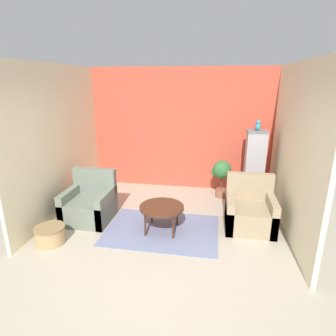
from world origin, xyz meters
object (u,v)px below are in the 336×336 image
object	(u,v)px
coffee_table	(162,208)
armchair_left	(90,205)
wicker_basket	(50,234)
armchair_right	(250,212)
parrot	(258,126)
birdcage	(254,169)
potted_plant	(222,173)

from	to	relation	value
coffee_table	armchair_left	distance (m)	1.39
armchair_left	wicker_basket	bearing A→B (deg)	-107.15
armchair_left	armchair_right	world-z (taller)	same
parrot	birdcage	bearing A→B (deg)	-90.00
coffee_table	potted_plant	bearing A→B (deg)	58.91
coffee_table	potted_plant	distance (m)	1.91
wicker_basket	armchair_right	bearing A→B (deg)	19.10
birdcage	wicker_basket	bearing A→B (deg)	-145.15
armchair_right	wicker_basket	world-z (taller)	armchair_right
potted_plant	birdcage	bearing A→B (deg)	-1.87
birdcage	potted_plant	size ratio (longest dim) A/B	1.81
armchair_right	parrot	distance (m)	1.79
birdcage	wicker_basket	size ratio (longest dim) A/B	3.22
potted_plant	wicker_basket	world-z (taller)	potted_plant
armchair_left	birdcage	distance (m)	3.35
armchair_left	parrot	bearing A→B (deg)	25.22
potted_plant	armchair_left	bearing A→B (deg)	-148.63
coffee_table	birdcage	xyz separation A→B (m)	(1.63, 1.61, 0.28)
coffee_table	parrot	size ratio (longest dim) A/B	3.42
armchair_left	armchair_right	size ratio (longest dim) A/B	1.00
coffee_table	wicker_basket	xyz separation A→B (m)	(-1.64, -0.67, -0.26)
armchair_right	potted_plant	bearing A→B (deg)	111.48
armchair_left	birdcage	size ratio (longest dim) A/B	0.59
coffee_table	armchair_left	size ratio (longest dim) A/B	0.84
coffee_table	wicker_basket	distance (m)	1.79
birdcage	parrot	size ratio (longest dim) A/B	6.87
parrot	potted_plant	world-z (taller)	parrot
armchair_left	armchair_right	distance (m)	2.85
parrot	coffee_table	bearing A→B (deg)	-135.45
armchair_right	potted_plant	distance (m)	1.35
coffee_table	armchair_right	xyz separation A→B (m)	(1.46, 0.40, -0.13)
potted_plant	armchair_right	bearing A→B (deg)	-68.52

